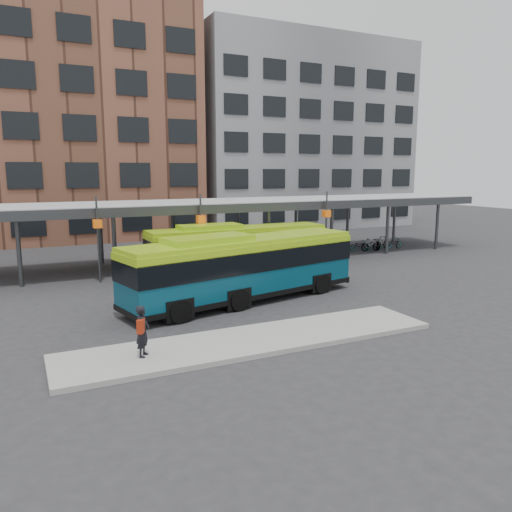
{
  "coord_description": "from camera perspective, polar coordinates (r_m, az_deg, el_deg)",
  "views": [
    {
      "loc": [
        -12.97,
        -18.68,
        6.2
      ],
      "look_at": [
        -1.89,
        4.35,
        1.8
      ],
      "focal_mm": 35.0,
      "sensor_mm": 36.0,
      "label": 1
    }
  ],
  "objects": [
    {
      "name": "ground",
      "position": [
        23.57,
        8.79,
        -5.6
      ],
      "size": [
        120.0,
        120.0,
        0.0
      ],
      "primitive_type": "plane",
      "color": "#28282B",
      "rests_on": "ground"
    },
    {
      "name": "boarding_island",
      "position": [
        18.42,
        -0.22,
        -9.61
      ],
      "size": [
        14.0,
        3.0,
        0.18
      ],
      "primitive_type": "cube",
      "color": "gray",
      "rests_on": "ground"
    },
    {
      "name": "canopy",
      "position": [
        34.17,
        -3.45,
        5.9
      ],
      "size": [
        40.0,
        6.53,
        4.8
      ],
      "color": "#999B9E",
      "rests_on": "ground"
    },
    {
      "name": "building_brick",
      "position": [
        51.0,
        -23.0,
        14.42
      ],
      "size": [
        26.0,
        14.0,
        22.0
      ],
      "primitive_type": "cube",
      "color": "brown",
      "rests_on": "ground"
    },
    {
      "name": "building_grey",
      "position": [
        58.5,
        4.16,
        13.47
      ],
      "size": [
        24.0,
        14.0,
        20.0
      ],
      "primitive_type": "cube",
      "color": "slate",
      "rests_on": "ground"
    },
    {
      "name": "bus_front",
      "position": [
        23.64,
        -1.45,
        -1.15
      ],
      "size": [
        12.28,
        5.05,
        3.31
      ],
      "rotation": [
        0.0,
        0.0,
        0.21
      ],
      "color": "#073A4E",
      "rests_on": "ground"
    },
    {
      "name": "bus_rear",
      "position": [
        30.32,
        -2.11,
        1.02
      ],
      "size": [
        11.11,
        2.57,
        3.06
      ],
      "rotation": [
        0.0,
        0.0,
        0.01
      ],
      "color": "#073A4E",
      "rests_on": "ground"
    },
    {
      "name": "pedestrian",
      "position": [
        16.81,
        -12.83,
        -8.34
      ],
      "size": [
        0.67,
        0.74,
        1.71
      ],
      "rotation": [
        0.0,
        0.0,
        1.03
      ],
      "color": "black",
      "rests_on": "boarding_island"
    },
    {
      "name": "bike_rack",
      "position": [
        40.38,
        13.6,
        1.33
      ],
      "size": [
        4.94,
        1.21,
        1.04
      ],
      "color": "slate",
      "rests_on": "ground"
    }
  ]
}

